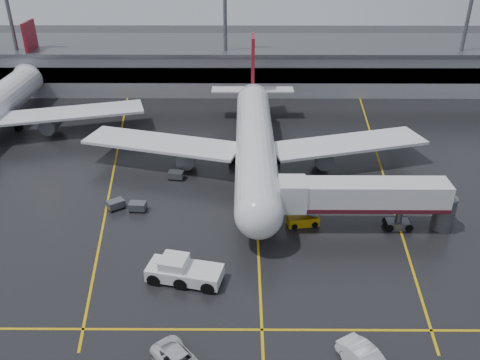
{
  "coord_description": "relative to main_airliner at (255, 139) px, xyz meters",
  "views": [
    {
      "loc": [
        -1.73,
        -54.06,
        31.88
      ],
      "look_at": [
        -2.0,
        -2.0,
        4.0
      ],
      "focal_mm": 37.51,
      "sensor_mm": 36.0,
      "label": 1
    }
  ],
  "objects": [
    {
      "name": "light_mast_mid",
      "position": [
        -5.0,
        32.3,
        10.27
      ],
      "size": [
        3.0,
        1.2,
        25.45
      ],
      "color": "#595B60",
      "rests_on": "ground"
    },
    {
      "name": "apron_line_centre",
      "position": [
        0.0,
        -9.7,
        -4.2
      ],
      "size": [
        0.25,
        90.0,
        0.02
      ],
      "primitive_type": "cube",
      "color": "gold",
      "rests_on": "ground"
    },
    {
      "name": "baggage_cart_c",
      "position": [
        -10.68,
        -3.95,
        -3.58
      ],
      "size": [
        2.16,
        1.57,
        1.12
      ],
      "color": "#595B60",
      "rests_on": "ground"
    },
    {
      "name": "light_mast_left",
      "position": [
        -45.0,
        32.3,
        10.27
      ],
      "size": [
        3.0,
        1.2,
        25.45
      ],
      "color": "#595B60",
      "rests_on": "ground"
    },
    {
      "name": "baggage_cart_b",
      "position": [
        -17.09,
        -11.65,
        -3.58
      ],
      "size": [
        2.38,
        2.23,
        1.12
      ],
      "color": "#595B60",
      "rests_on": "ground"
    },
    {
      "name": "light_mast_right",
      "position": [
        40.0,
        32.3,
        10.27
      ],
      "size": [
        3.0,
        1.2,
        25.45
      ],
      "color": "#595B60",
      "rests_on": "ground"
    },
    {
      "name": "pushback_tractor",
      "position": [
        -7.51,
        -25.04,
        -3.17
      ],
      "size": [
        7.74,
        4.51,
        2.6
      ],
      "color": "silver",
      "rests_on": "ground"
    },
    {
      "name": "apron_line_right",
      "position": [
        18.0,
        0.3,
        -4.2
      ],
      "size": [
        7.57,
        69.64,
        0.02
      ],
      "primitive_type": "cube",
      "rotation": [
        0.0,
        0.0,
        -0.1
      ],
      "color": "gold",
      "rests_on": "ground"
    },
    {
      "name": "ground",
      "position": [
        0.0,
        -9.7,
        -4.21
      ],
      "size": [
        220.0,
        220.0,
        0.0
      ],
      "primitive_type": "plane",
      "color": "black",
      "rests_on": "ground"
    },
    {
      "name": "apron_line_left",
      "position": [
        -20.0,
        0.3,
        -4.2
      ],
      "size": [
        9.99,
        69.35,
        0.02
      ],
      "primitive_type": "cube",
      "rotation": [
        0.0,
        0.0,
        0.14
      ],
      "color": "gold",
      "rests_on": "ground"
    },
    {
      "name": "apron_line_stop",
      "position": [
        0.0,
        -31.7,
        -4.2
      ],
      "size": [
        60.0,
        0.25,
        0.02
      ],
      "primitive_type": "cube",
      "color": "gold",
      "rests_on": "ground"
    },
    {
      "name": "baggage_cart_a",
      "position": [
        -14.34,
        -12.15,
        -3.58
      ],
      "size": [
        2.1,
        1.46,
        1.12
      ],
      "color": "#595B60",
      "rests_on": "ground"
    },
    {
      "name": "belt_loader",
      "position": [
        5.28,
        -15.09,
        -3.65
      ],
      "size": [
        3.81,
        2.2,
        2.28
      ],
      "color": "#C4910A",
      "rests_on": "ground"
    },
    {
      "name": "main_airliner",
      "position": [
        0.0,
        0.0,
        0.0
      ],
      "size": [
        48.8,
        45.6,
        14.1
      ],
      "color": "silver",
      "rests_on": "ground"
    },
    {
      "name": "jet_bridge",
      "position": [
        11.87,
        -15.7,
        -0.28
      ],
      "size": [
        19.9,
        3.4,
        6.05
      ],
      "color": "silver",
      "rests_on": "ground"
    },
    {
      "name": "terminal",
      "position": [
        0.0,
        38.23,
        0.11
      ],
      "size": [
        122.0,
        19.0,
        8.6
      ],
      "color": "gray",
      "rests_on": "ground"
    }
  ]
}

